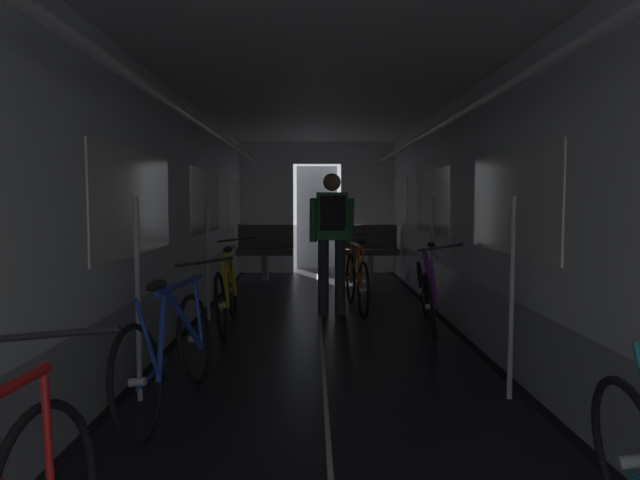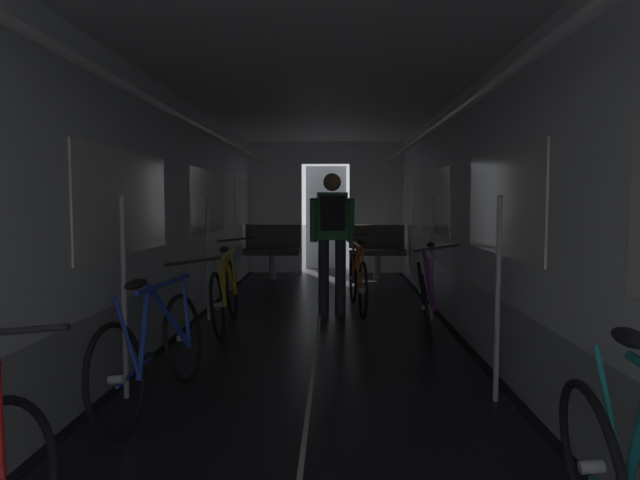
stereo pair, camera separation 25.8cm
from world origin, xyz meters
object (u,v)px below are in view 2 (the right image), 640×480
bicycle_blue (155,349)px  person_cyclist_aisle (332,230)px  bench_seat_far_right (377,247)px  bicycle_yellow (225,292)px  bench_seat_far_left (272,247)px  bicycle_purple (425,294)px  bicycle_orange_in_aisle (358,280)px

bicycle_blue → person_cyclist_aisle: person_cyclist_aisle is taller
bench_seat_far_right → bicycle_yellow: (-1.90, -3.76, -0.19)m
bench_seat_far_right → bicycle_yellow: size_ratio=0.58×
bicycle_yellow → person_cyclist_aisle: bearing=31.0°
bench_seat_far_left → bicycle_yellow: bearing=-91.5°
bench_seat_far_right → bicycle_yellow: bench_seat_far_right is taller
bench_seat_far_left → bicycle_purple: bicycle_purple is taller
bicycle_blue → person_cyclist_aisle: 3.31m
bench_seat_far_left → bicycle_orange_in_aisle: bench_seat_far_left is taller
bench_seat_far_right → bench_seat_far_left: bearing=180.0°
bench_seat_far_left → person_cyclist_aisle: (1.05, -3.08, 0.45)m
bench_seat_far_right → bicycle_orange_in_aisle: bearing=-98.9°
bench_seat_far_left → bench_seat_far_right: bearing=0.0°
bench_seat_far_right → bicycle_blue: size_ratio=0.58×
bench_seat_far_left → person_cyclist_aisle: bearing=-71.2°
bicycle_yellow → bicycle_orange_in_aisle: bicycle_yellow is taller
person_cyclist_aisle → bicycle_yellow: bearing=-149.0°
bicycle_purple → bench_seat_far_right: bearing=93.5°
bicycle_blue → bench_seat_far_left: bearing=88.9°
bicycle_orange_in_aisle → bench_seat_far_left: bearing=115.8°
bicycle_purple → bicycle_orange_in_aisle: size_ratio=1.00×
bench_seat_far_left → bicycle_blue: (-0.12, -6.11, -0.19)m
bicycle_purple → person_cyclist_aisle: 1.38m
bench_seat_far_left → bicycle_purple: 4.31m
bench_seat_far_right → person_cyclist_aisle: person_cyclist_aisle is taller
bicycle_blue → bicycle_purple: 3.16m
bench_seat_far_right → bicycle_orange_in_aisle: bench_seat_far_right is taller
bicycle_blue → bicycle_purple: (2.15, 2.32, -0.00)m
bicycle_blue → bicycle_orange_in_aisle: bicycle_blue is taller
bench_seat_far_left → bicycle_purple: (2.03, -3.80, -0.19)m
bicycle_yellow → person_cyclist_aisle: size_ratio=1.00×
person_cyclist_aisle → bicycle_orange_in_aisle: bearing=40.3°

